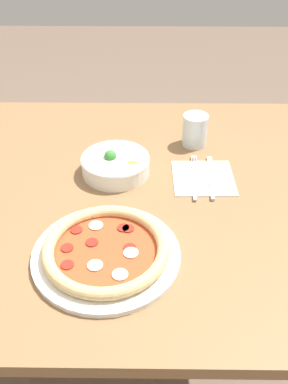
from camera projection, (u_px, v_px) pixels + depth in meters
ground_plane at (123, 357)px, 1.54m from camera, size 8.00×8.00×0.00m
dining_table at (116, 220)px, 1.14m from camera, size 1.12×0.97×0.76m
pizza at (107, 251)px, 0.88m from camera, size 0.31×0.31×0.04m
bowl at (115, 164)px, 1.11m from camera, size 0.18×0.18×0.07m
napkin at (203, 178)px, 1.11m from camera, size 0.16×0.16×0.00m
fork at (194, 177)px, 1.10m from camera, size 0.02×0.20×0.00m
knife at (211, 179)px, 1.10m from camera, size 0.02×0.19×0.01m
glass at (195, 130)px, 1.22m from camera, size 0.07×0.07×0.09m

